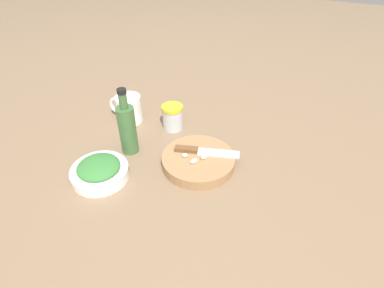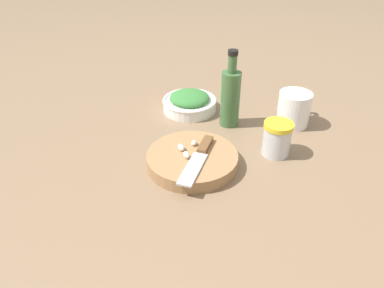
{
  "view_description": "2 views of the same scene",
  "coord_description": "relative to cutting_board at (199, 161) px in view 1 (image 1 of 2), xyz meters",
  "views": [
    {
      "loc": [
        0.27,
        -0.66,
        0.6
      ],
      "look_at": [
        -0.02,
        -0.02,
        0.07
      ],
      "focal_mm": 28.0,
      "sensor_mm": 36.0,
      "label": 1
    },
    {
      "loc": [
        0.61,
        0.39,
        0.54
      ],
      "look_at": [
        0.03,
        -0.0,
        0.09
      ],
      "focal_mm": 35.0,
      "sensor_mm": 36.0,
      "label": 2
    }
  ],
  "objects": [
    {
      "name": "spice_jar",
      "position": [
        -0.17,
        0.15,
        0.03
      ],
      "size": [
        0.07,
        0.07,
        0.09
      ],
      "color": "silver",
      "rests_on": "ground_plane"
    },
    {
      "name": "cutting_board",
      "position": [
        0.0,
        0.0,
        0.0
      ],
      "size": [
        0.22,
        0.22,
        0.03
      ],
      "color": "#9E754C",
      "rests_on": "ground_plane"
    },
    {
      "name": "herb_bowl",
      "position": [
        -0.24,
        -0.17,
        0.01
      ],
      "size": [
        0.16,
        0.16,
        0.06
      ],
      "color": "white",
      "rests_on": "ground_plane"
    },
    {
      "name": "ground_plane",
      "position": [
        -0.0,
        0.02,
        -0.02
      ],
      "size": [
        5.0,
        5.0,
        0.0
      ],
      "primitive_type": "plane",
      "color": "#7F664C"
    },
    {
      "name": "garlic_cloves",
      "position": [
        -0.0,
        -0.02,
        0.02
      ],
      "size": [
        0.08,
        0.06,
        0.02
      ],
      "color": "white",
      "rests_on": "cutting_board"
    },
    {
      "name": "chef_knife",
      "position": [
        0.0,
        0.02,
        0.02
      ],
      "size": [
        0.2,
        0.08,
        0.01
      ],
      "rotation": [
        0.0,
        0.0,
        5.0
      ],
      "color": "brown",
      "rests_on": "cutting_board"
    },
    {
      "name": "coffee_mug",
      "position": [
        -0.33,
        0.12,
        0.03
      ],
      "size": [
        0.13,
        0.09,
        0.1
      ],
      "color": "white",
      "rests_on": "ground_plane"
    },
    {
      "name": "oil_bottle",
      "position": [
        -0.23,
        -0.03,
        0.07
      ],
      "size": [
        0.05,
        0.05,
        0.22
      ],
      "color": "#3D6638",
      "rests_on": "ground_plane"
    }
  ]
}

